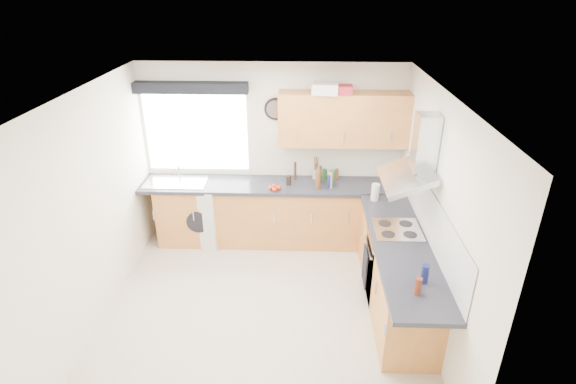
{
  "coord_description": "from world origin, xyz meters",
  "views": [
    {
      "loc": [
        0.42,
        -4.1,
        3.49
      ],
      "look_at": [
        0.25,
        0.85,
        1.1
      ],
      "focal_mm": 28.0,
      "sensor_mm": 36.0,
      "label": 1
    }
  ],
  "objects_px": {
    "oven": "(393,266)",
    "extractor_hood": "(415,159)",
    "upper_cabinets": "(343,119)",
    "washing_machine": "(203,212)"
  },
  "relations": [
    {
      "from": "oven",
      "to": "washing_machine",
      "type": "relative_size",
      "value": 0.96
    },
    {
      "from": "extractor_hood",
      "to": "washing_machine",
      "type": "relative_size",
      "value": 0.89
    },
    {
      "from": "upper_cabinets",
      "to": "washing_machine",
      "type": "relative_size",
      "value": 1.93
    },
    {
      "from": "oven",
      "to": "extractor_hood",
      "type": "xyz_separation_m",
      "value": [
        0.1,
        -0.0,
        1.34
      ]
    },
    {
      "from": "extractor_hood",
      "to": "washing_machine",
      "type": "height_order",
      "value": "extractor_hood"
    },
    {
      "from": "extractor_hood",
      "to": "upper_cabinets",
      "type": "relative_size",
      "value": 0.46
    },
    {
      "from": "oven",
      "to": "extractor_hood",
      "type": "distance_m",
      "value": 1.35
    },
    {
      "from": "oven",
      "to": "washing_machine",
      "type": "height_order",
      "value": "washing_machine"
    },
    {
      "from": "extractor_hood",
      "to": "upper_cabinets",
      "type": "distance_m",
      "value": 1.48
    },
    {
      "from": "extractor_hood",
      "to": "washing_machine",
      "type": "distance_m",
      "value": 3.16
    }
  ]
}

